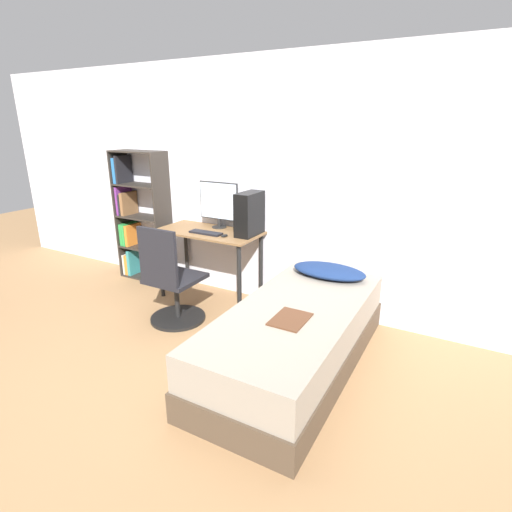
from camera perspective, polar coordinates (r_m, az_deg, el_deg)
ground_plane at (r=3.42m, az=-11.06°, el=-15.06°), size 14.00×14.00×0.00m
wall_back at (r=4.16m, az=1.45°, el=9.96°), size 8.00×0.05×2.50m
desk at (r=4.31m, az=-6.67°, el=1.95°), size 1.12×0.55×0.78m
bookshelf at (r=5.14m, az=-16.73°, el=4.99°), size 0.67×0.30×1.56m
office_chair at (r=3.92m, az=-11.97°, el=-4.34°), size 0.54×0.54×0.98m
bed at (r=3.25m, az=5.57°, el=-11.45°), size 0.90×2.04×0.51m
pillow at (r=3.77m, az=10.38°, el=-2.11°), size 0.69×0.36×0.11m
magazine at (r=2.95m, az=4.90°, el=-8.98°), size 0.24×0.32×0.01m
monitor at (r=4.35m, az=-5.36°, el=7.58°), size 0.48×0.16×0.50m
keyboard at (r=4.17m, az=-7.18°, el=3.32°), size 0.36×0.11×0.02m
pc_tower at (r=4.05m, az=-0.93°, el=6.04°), size 0.17×0.36×0.44m
mouse at (r=4.04m, az=-4.54°, el=2.92°), size 0.06×0.09×0.02m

